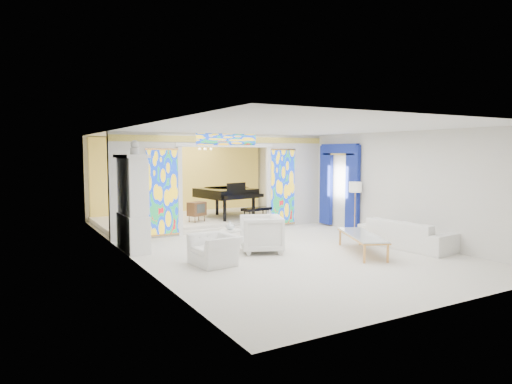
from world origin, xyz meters
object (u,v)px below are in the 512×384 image
armchair_right (261,234)px  coffee_table (362,236)px  china_cabinet (133,204)px  tv_console (197,209)px  sofa (406,234)px  grand_piano (227,193)px  armchair_left (215,250)px

armchair_right → coffee_table: armchair_right is taller
coffee_table → china_cabinet: bearing=146.9°
tv_console → sofa: bearing=-80.9°
sofa → coffee_table: bearing=81.5°
grand_piano → tv_console: 1.58m
china_cabinet → tv_console: bearing=42.8°
tv_console → armchair_right: bearing=-113.0°
sofa → grand_piano: grand_piano is taller
armchair_right → coffee_table: 2.44m
china_cabinet → sofa: china_cabinet is taller
armchair_right → sofa: armchair_right is taller
armchair_left → grand_piano: (2.95, 5.43, 0.69)m
tv_console → armchair_left: bearing=-130.2°
armchair_right → coffee_table: bearing=78.9°
armchair_right → grand_piano: (1.45, 4.86, 0.56)m
armchair_right → grand_piano: size_ratio=0.30×
china_cabinet → coffee_table: bearing=-33.1°
armchair_left → armchair_right: size_ratio=1.00×
coffee_table → grand_piano: (-0.60, 6.19, 0.58)m
armchair_left → tv_console: (1.55, 4.82, 0.27)m
china_cabinet → grand_piano: size_ratio=0.82×
armchair_left → grand_piano: bearing=145.8°
china_cabinet → sofa: bearing=-26.8°
coffee_table → sofa: bearing=-2.1°
china_cabinet → armchair_left: size_ratio=2.73×
coffee_table → grand_piano: 6.24m
grand_piano → china_cabinet: bearing=-153.5°
armchair_right → tv_console: armchair_right is taller
china_cabinet → grand_piano: 5.16m
grand_piano → armchair_left: bearing=-129.2°
coffee_table → tv_console: tv_console is taller
china_cabinet → armchair_right: bearing=-33.2°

